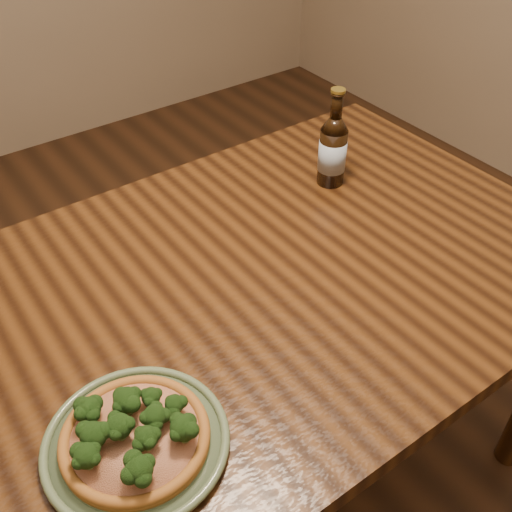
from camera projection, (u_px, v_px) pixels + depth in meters
table at (212, 330)px, 1.21m from camera, size 1.60×0.90×0.75m
plate at (136, 442)px, 0.90m from camera, size 0.28×0.28×0.02m
pizza at (134, 435)px, 0.88m from camera, size 0.23×0.23×0.07m
beer_bottle at (333, 150)px, 1.40m from camera, size 0.07×0.07×0.24m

